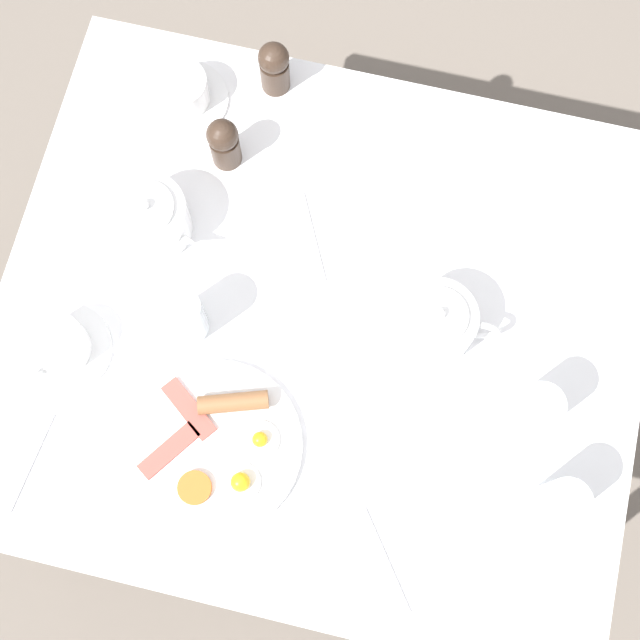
# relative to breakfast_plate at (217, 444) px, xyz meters

# --- Properties ---
(ground_plane) EXTENTS (8.00, 8.00, 0.00)m
(ground_plane) POSITION_rel_breakfast_plate_xyz_m (-0.11, -0.23, -0.72)
(ground_plane) COLOR #70665B
(table) EXTENTS (1.06, 0.93, 0.71)m
(table) POSITION_rel_breakfast_plate_xyz_m (-0.11, -0.23, -0.08)
(table) COLOR white
(table) RESTS_ON ground_plane
(breakfast_plate) EXTENTS (0.27, 0.27, 0.04)m
(breakfast_plate) POSITION_rel_breakfast_plate_xyz_m (0.00, 0.00, 0.00)
(breakfast_plate) COLOR white
(breakfast_plate) RESTS_ON table
(teapot_near) EXTENTS (0.21, 0.13, 0.11)m
(teapot_near) POSITION_rel_breakfast_plate_xyz_m (-0.29, -0.26, 0.04)
(teapot_near) COLOR white
(teapot_near) RESTS_ON table
(teapot_far) EXTENTS (0.20, 0.13, 0.11)m
(teapot_far) POSITION_rel_breakfast_plate_xyz_m (0.20, -0.33, 0.04)
(teapot_far) COLOR white
(teapot_far) RESTS_ON table
(teacup_with_saucer_left) EXTENTS (0.15, 0.15, 0.07)m
(teacup_with_saucer_left) POSITION_rel_breakfast_plate_xyz_m (0.28, -0.09, 0.02)
(teacup_with_saucer_left) COLOR white
(teacup_with_saucer_left) RESTS_ON table
(teacup_with_saucer_right) EXTENTS (0.15, 0.15, 0.07)m
(teacup_with_saucer_right) POSITION_rel_breakfast_plate_xyz_m (0.21, -0.57, 0.02)
(teacup_with_saucer_right) COLOR white
(teacup_with_saucer_right) RESTS_ON table
(water_glass_tall) EXTENTS (0.07, 0.07, 0.13)m
(water_glass_tall) POSITION_rel_breakfast_plate_xyz_m (-0.46, -0.15, 0.06)
(water_glass_tall) COLOR white
(water_glass_tall) RESTS_ON table
(water_glass_short) EXTENTS (0.07, 0.07, 0.13)m
(water_glass_short) POSITION_rel_breakfast_plate_xyz_m (-0.52, -0.02, 0.05)
(water_glass_short) COLOR white
(water_glass_short) RESTS_ON table
(wine_glass_spare) EXTENTS (0.07, 0.07, 0.11)m
(wine_glass_spare) POSITION_rel_breakfast_plate_xyz_m (0.10, -0.17, 0.05)
(wine_glass_spare) COLOR white
(wine_glass_spare) RESTS_ON table
(pepper_grinder) EXTENTS (0.05, 0.05, 0.11)m
(pepper_grinder) POSITION_rel_breakfast_plate_xyz_m (0.11, -0.48, 0.05)
(pepper_grinder) COLOR #38281E
(pepper_grinder) RESTS_ON table
(salt_grinder) EXTENTS (0.05, 0.05, 0.11)m
(salt_grinder) POSITION_rel_breakfast_plate_xyz_m (0.06, -0.63, 0.05)
(salt_grinder) COLOR #38281E
(salt_grinder) RESTS_ON table
(fork_by_plate) EXTENTS (0.11, 0.14, 0.00)m
(fork_by_plate) POSITION_rel_breakfast_plate_xyz_m (-0.29, 0.11, -0.01)
(fork_by_plate) COLOR silver
(fork_by_plate) RESTS_ON table
(knife_by_plate) EXTENTS (0.21, 0.08, 0.00)m
(knife_by_plate) POSITION_rel_breakfast_plate_xyz_m (-0.41, -0.53, -0.01)
(knife_by_plate) COLOR silver
(knife_by_plate) RESTS_ON table
(spoon_for_tea) EXTENTS (0.03, 0.16, 0.00)m
(spoon_for_tea) POSITION_rel_breakfast_plate_xyz_m (0.28, 0.09, -0.01)
(spoon_for_tea) COLOR silver
(spoon_for_tea) RESTS_ON table
(fork_spare) EXTENTS (0.09, 0.15, 0.00)m
(fork_spare) POSITION_rel_breakfast_plate_xyz_m (-0.06, -0.37, -0.01)
(fork_spare) COLOR silver
(fork_spare) RESTS_ON table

